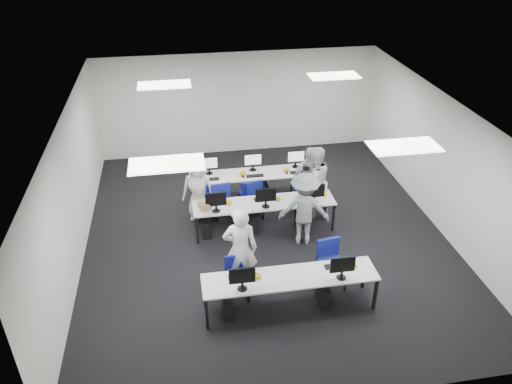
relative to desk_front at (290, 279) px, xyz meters
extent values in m
plane|color=black|center=(0.00, 2.40, -0.68)|extent=(9.00, 9.00, 0.00)
plane|color=white|center=(0.00, 2.40, 2.32)|extent=(9.00, 9.00, 0.00)
cube|color=silver|center=(0.00, 6.90, 0.82)|extent=(8.00, 0.02, 3.00)
cube|color=silver|center=(0.00, -2.10, 0.82)|extent=(8.00, 0.02, 3.00)
cube|color=silver|center=(-4.00, 2.40, 0.82)|extent=(0.02, 9.00, 3.00)
cube|color=silver|center=(4.00, 2.40, 0.82)|extent=(0.02, 9.00, 3.00)
cube|color=white|center=(-2.00, 0.40, 2.30)|extent=(1.20, 0.60, 0.02)
cube|color=white|center=(2.00, 0.40, 2.30)|extent=(1.20, 0.60, 0.02)
cube|color=white|center=(-2.00, 4.40, 2.30)|extent=(1.20, 0.60, 0.02)
cube|color=white|center=(2.00, 4.40, 2.30)|extent=(1.20, 0.60, 0.02)
cube|color=silver|center=(0.00, 0.00, 0.03)|extent=(3.20, 0.70, 0.03)
cube|color=black|center=(-1.55, -0.30, -0.33)|extent=(0.05, 0.05, 0.70)
cube|color=black|center=(-1.55, 0.30, -0.33)|extent=(0.05, 0.05, 0.70)
cube|color=black|center=(1.55, -0.30, -0.33)|extent=(0.05, 0.05, 0.70)
cube|color=black|center=(1.55, 0.30, -0.33)|extent=(0.05, 0.05, 0.70)
cube|color=silver|center=(0.00, 2.60, 0.03)|extent=(3.20, 0.70, 0.03)
cube|color=black|center=(-1.55, 2.30, -0.33)|extent=(0.05, 0.05, 0.70)
cube|color=black|center=(-1.55, 2.90, -0.33)|extent=(0.05, 0.05, 0.70)
cube|color=black|center=(1.55, 2.30, -0.33)|extent=(0.05, 0.05, 0.70)
cube|color=black|center=(1.55, 2.90, -0.33)|extent=(0.05, 0.05, 0.70)
cube|color=silver|center=(0.00, 4.00, 0.03)|extent=(3.20, 0.70, 0.03)
cube|color=black|center=(-1.55, 3.70, -0.33)|extent=(0.05, 0.05, 0.70)
cube|color=black|center=(-1.55, 4.30, -0.33)|extent=(0.05, 0.05, 0.70)
cube|color=black|center=(1.55, 3.70, -0.33)|extent=(0.05, 0.05, 0.70)
cube|color=black|center=(1.55, 4.30, -0.33)|extent=(0.05, 0.05, 0.70)
cube|color=#0C44A8|center=(-0.90, -0.18, 0.35)|extent=(0.46, 0.04, 0.32)
cube|color=black|center=(-0.90, 0.14, 0.06)|extent=(0.42, 0.14, 0.02)
ellipsoid|color=black|center=(-0.60, 0.14, 0.07)|extent=(0.07, 0.10, 0.04)
cube|color=black|center=(-1.15, 0.00, -0.47)|extent=(0.18, 0.40, 0.42)
cube|color=white|center=(0.90, -0.18, 0.35)|extent=(0.46, 0.04, 0.32)
cube|color=black|center=(0.90, 0.14, 0.06)|extent=(0.42, 0.14, 0.02)
ellipsoid|color=black|center=(1.20, 0.14, 0.07)|extent=(0.07, 0.10, 0.04)
cube|color=black|center=(0.65, 0.00, -0.47)|extent=(0.18, 0.40, 0.42)
cube|color=white|center=(-1.10, 2.42, 0.35)|extent=(0.46, 0.04, 0.32)
cube|color=black|center=(-1.10, 2.74, 0.06)|extent=(0.42, 0.14, 0.02)
ellipsoid|color=black|center=(-0.80, 2.74, 0.07)|extent=(0.07, 0.10, 0.04)
cube|color=black|center=(-1.35, 2.60, -0.47)|extent=(0.18, 0.40, 0.42)
cube|color=white|center=(0.00, 2.42, 0.35)|extent=(0.46, 0.04, 0.32)
cube|color=black|center=(0.00, 2.74, 0.06)|extent=(0.42, 0.14, 0.02)
ellipsoid|color=black|center=(0.30, 2.74, 0.07)|extent=(0.07, 0.10, 0.04)
cube|color=black|center=(-0.25, 2.60, -0.47)|extent=(0.18, 0.40, 0.42)
cube|color=white|center=(1.10, 2.42, 0.35)|extent=(0.46, 0.04, 0.32)
cube|color=black|center=(1.10, 2.74, 0.06)|extent=(0.42, 0.14, 0.02)
ellipsoid|color=black|center=(1.40, 2.74, 0.07)|extent=(0.07, 0.10, 0.04)
cube|color=black|center=(0.85, 2.60, -0.47)|extent=(0.18, 0.40, 0.42)
cube|color=white|center=(-1.10, 4.18, 0.35)|extent=(0.46, 0.04, 0.32)
cube|color=black|center=(-1.10, 3.86, 0.06)|extent=(0.42, 0.14, 0.02)
ellipsoid|color=black|center=(-1.40, 3.86, 0.07)|extent=(0.07, 0.10, 0.04)
cube|color=black|center=(-0.85, 4.00, -0.47)|extent=(0.18, 0.40, 0.42)
cube|color=white|center=(0.00, 4.18, 0.35)|extent=(0.46, 0.04, 0.32)
cube|color=black|center=(0.00, 3.86, 0.06)|extent=(0.42, 0.14, 0.02)
ellipsoid|color=black|center=(-0.30, 3.86, 0.07)|extent=(0.07, 0.10, 0.04)
cube|color=black|center=(0.25, 4.00, -0.47)|extent=(0.18, 0.40, 0.42)
cube|color=white|center=(1.10, 4.18, 0.35)|extent=(0.46, 0.04, 0.32)
cube|color=black|center=(1.10, 3.86, 0.06)|extent=(0.42, 0.14, 0.02)
ellipsoid|color=black|center=(0.80, 3.86, 0.07)|extent=(0.07, 0.10, 0.04)
cube|color=black|center=(1.35, 4.00, -0.47)|extent=(0.18, 0.40, 0.42)
cube|color=navy|center=(-0.92, 0.47, -0.25)|extent=(0.42, 0.40, 0.06)
cube|color=navy|center=(-0.92, 0.65, -0.01)|extent=(0.39, 0.06, 0.33)
cube|color=navy|center=(0.94, 0.48, -0.18)|extent=(0.53, 0.51, 0.07)
cube|color=navy|center=(0.91, 0.69, 0.10)|extent=(0.46, 0.11, 0.39)
cube|color=navy|center=(-1.27, 3.24, -0.25)|extent=(0.52, 0.51, 0.06)
cube|color=navy|center=(-1.33, 3.41, -0.01)|extent=(0.38, 0.18, 0.34)
cube|color=navy|center=(-0.18, 3.17, -0.24)|extent=(0.49, 0.47, 0.06)
cube|color=navy|center=(-0.21, 3.36, 0.01)|extent=(0.40, 0.12, 0.34)
cube|color=navy|center=(1.19, 3.26, -0.24)|extent=(0.48, 0.46, 0.06)
cube|color=navy|center=(1.21, 3.45, 0.01)|extent=(0.41, 0.10, 0.35)
cube|color=navy|center=(-0.96, 3.38, -0.18)|extent=(0.56, 0.54, 0.07)
cube|color=navy|center=(-0.92, 3.17, 0.10)|extent=(0.46, 0.14, 0.39)
cube|color=navy|center=(-0.17, 3.47, -0.22)|extent=(0.55, 0.53, 0.06)
cube|color=navy|center=(-0.11, 3.28, 0.05)|extent=(0.42, 0.17, 0.36)
cube|color=navy|center=(1.15, 3.53, -0.18)|extent=(0.53, 0.52, 0.07)
cube|color=navy|center=(1.17, 3.31, 0.11)|extent=(0.46, 0.11, 0.39)
ellipsoid|color=tan|center=(-1.33, 2.51, 0.19)|extent=(0.39, 0.31, 0.28)
imported|color=white|center=(-0.80, 0.74, 0.22)|extent=(0.71, 0.52, 1.80)
imported|color=white|center=(1.27, 3.07, 0.20)|extent=(1.04, 0.92, 1.77)
imported|color=white|center=(-1.43, 3.37, 0.10)|extent=(0.88, 0.72, 1.56)
imported|color=white|center=(1.27, 3.54, 0.09)|extent=(0.98, 0.65, 1.55)
imported|color=gray|center=(0.77, 2.00, 0.17)|extent=(1.22, 0.87, 1.70)
cube|color=black|center=(0.81, 2.17, 1.08)|extent=(0.18, 0.21, 0.10)
camera|label=1|loc=(-1.77, -6.79, 5.92)|focal=35.00mm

